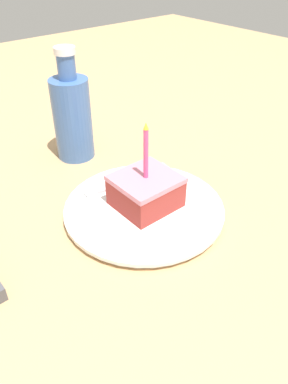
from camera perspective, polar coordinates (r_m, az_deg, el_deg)
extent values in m
cube|color=tan|center=(0.63, 0.90, -3.78)|extent=(2.40, 2.40, 0.04)
cylinder|color=white|center=(0.60, 0.00, -2.64)|extent=(0.24, 0.24, 0.02)
cylinder|color=white|center=(0.60, 0.00, -2.40)|extent=(0.25, 0.25, 0.01)
cube|color=#99332D|center=(0.58, 0.27, -0.16)|extent=(0.09, 0.09, 0.04)
cube|color=#D17A8C|center=(0.57, 0.27, 1.97)|extent=(0.09, 0.09, 0.01)
cylinder|color=#E04C8C|center=(0.55, 0.29, 5.79)|extent=(0.01, 0.01, 0.08)
cone|color=yellow|center=(0.53, 0.30, 10.04)|extent=(0.01, 0.01, 0.01)
cube|color=#B2B2B7|center=(0.64, -4.10, 1.20)|extent=(0.02, 0.12, 0.00)
cube|color=#B2B2B7|center=(0.68, 1.93, 3.42)|extent=(0.03, 0.05, 0.00)
cylinder|color=#3F66A5|center=(0.74, -10.53, 10.90)|extent=(0.07, 0.07, 0.16)
cylinder|color=#3F66A5|center=(0.71, -11.42, 18.27)|extent=(0.03, 0.03, 0.04)
cylinder|color=white|center=(0.70, -11.70, 20.45)|extent=(0.04, 0.04, 0.01)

